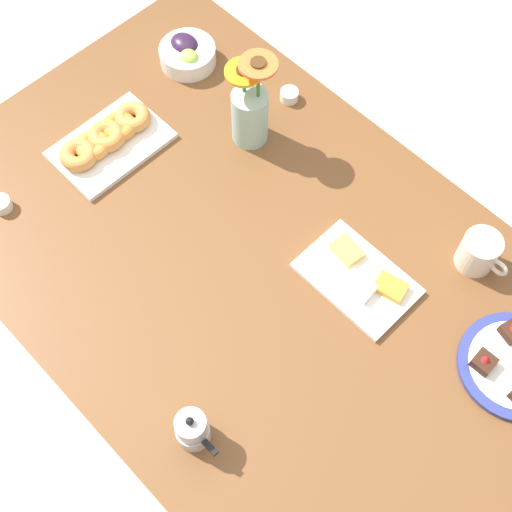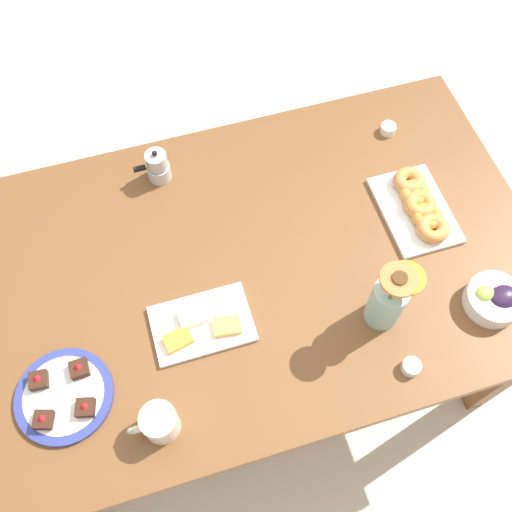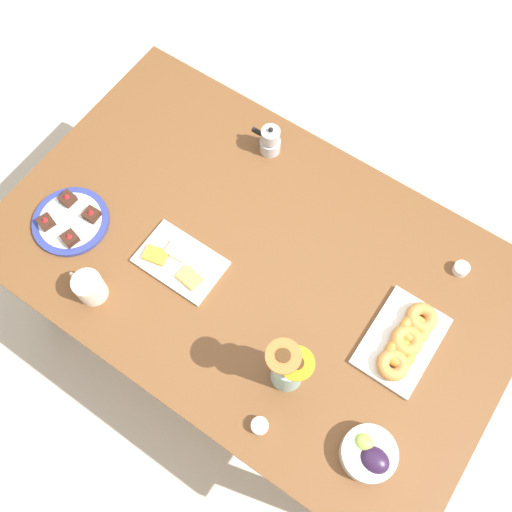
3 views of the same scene
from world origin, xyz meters
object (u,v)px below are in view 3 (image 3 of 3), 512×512
flower_vase (288,369)px  moka_pot (270,141)px  dining_table (256,272)px  jam_cup_honey (260,426)px  coffee_mug (89,287)px  croissant_platter (405,341)px  jam_cup_berry (461,269)px  dessert_plate (70,221)px  cheese_platter (179,262)px  grape_bowl (369,454)px

flower_vase → moka_pot: size_ratio=2.24×
dining_table → jam_cup_honey: (-0.29, 0.40, 0.10)m
coffee_mug → croissant_platter: 0.93m
jam_cup_berry → flower_vase: 0.63m
dining_table → dessert_plate: (0.56, 0.22, 0.10)m
flower_vase → moka_pot: bearing=-52.7°
dining_table → flower_vase: size_ratio=6.01×
coffee_mug → jam_cup_honey: coffee_mug is taller
cheese_platter → jam_cup_berry: bearing=-147.3°
cheese_platter → croissant_platter: 0.71m
dessert_plate → jam_cup_berry: bearing=-153.4°
cheese_platter → dessert_plate: (0.37, 0.08, -0.00)m
coffee_mug → grape_bowl: bearing=-176.1°
croissant_platter → jam_cup_honey: croissant_platter is taller
croissant_platter → jam_cup_berry: bearing=-96.4°
coffee_mug → jam_cup_honey: size_ratio=2.56×
croissant_platter → jam_cup_honey: bearing=63.7°
cheese_platter → flower_vase: 0.48m
dining_table → coffee_mug: size_ratio=13.04×
jam_cup_honey → moka_pot: bearing=-57.9°
coffee_mug → moka_pot: size_ratio=1.03×
dining_table → moka_pot: size_ratio=13.45×
croissant_platter → dining_table: bearing=3.3°
cheese_platter → moka_pot: 0.50m
dessert_plate → jam_cup_honey: bearing=168.0°
moka_pot → jam_cup_berry: bearing=177.0°
dining_table → coffee_mug: coffee_mug is taller
grape_bowl → moka_pot: (0.76, -0.66, 0.02)m
jam_cup_honey → flower_vase: (0.02, -0.16, 0.08)m
jam_cup_berry → flower_vase: size_ratio=0.18×
flower_vase → grape_bowl: bearing=169.8°
cheese_platter → dessert_plate: size_ratio=1.07×
grape_bowl → dessert_plate: grape_bowl is taller
moka_pot → croissant_platter: bearing=154.1°
coffee_mug → jam_cup_berry: bearing=-141.9°
dining_table → jam_cup_berry: bearing=-148.5°
grape_bowl → dessert_plate: bearing=-3.9°
dining_table → dessert_plate: bearing=21.5°
cheese_platter → croissant_platter: size_ratio=0.91×
cheese_platter → dessert_plate: bearing=12.6°
cheese_platter → dessert_plate: dessert_plate is taller
dining_table → coffee_mug: (0.35, 0.36, 0.13)m
jam_cup_honey → dessert_plate: 0.87m
cheese_platter → croissant_platter: (-0.69, -0.17, 0.01)m
jam_cup_berry → moka_pot: bearing=-3.0°
dining_table → jam_cup_berry: size_ratio=33.33×
coffee_mug → grape_bowl: coffee_mug is taller
jam_cup_berry → dessert_plate: size_ratio=0.20×
dining_table → moka_pot: bearing=-62.1°
jam_cup_berry → dessert_plate: 1.22m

